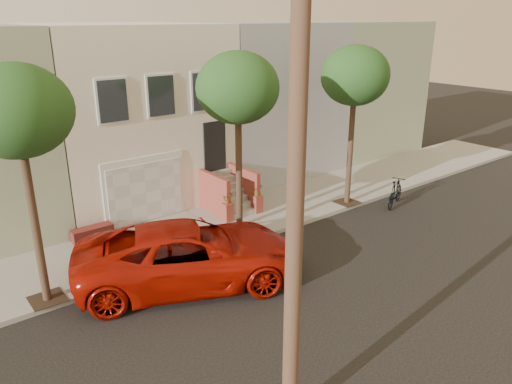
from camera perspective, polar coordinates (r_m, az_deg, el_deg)
ground at (r=14.04m, az=4.35°, el=-12.17°), size 90.00×90.00×0.00m
sidewalk at (r=17.83m, az=-7.27°, el=-4.70°), size 40.00×3.70×0.15m
house_row at (r=21.84m, az=-15.72°, el=9.11°), size 33.10×11.70×7.00m
tree_left at (r=13.07m, az=-26.11°, el=8.28°), size 2.70×2.57×6.30m
tree_mid at (r=15.73m, az=-2.12°, el=11.87°), size 2.70×2.57×6.30m
tree_right at (r=19.44m, az=11.47°, el=13.02°), size 2.70×2.57×6.30m
pickup_truck at (r=14.44m, az=-7.69°, el=-7.21°), size 7.20×5.41×1.82m
motorcycle at (r=20.96m, az=15.89°, el=-0.06°), size 1.97×1.21×1.15m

